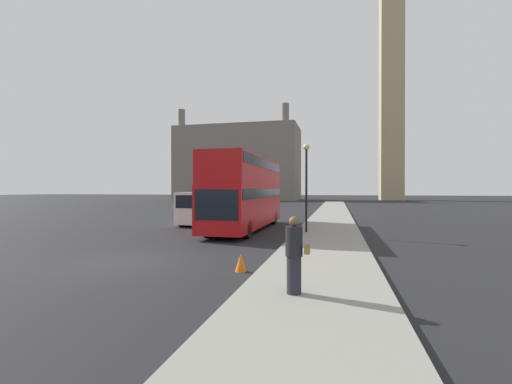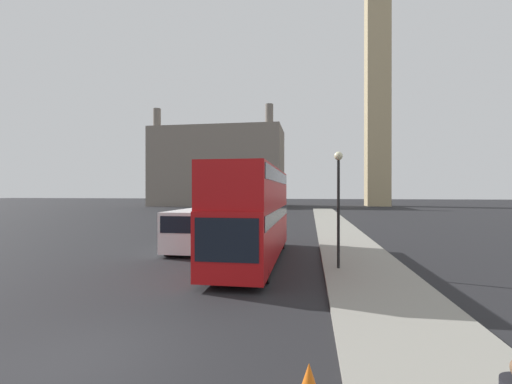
{
  "view_description": "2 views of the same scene",
  "coord_description": "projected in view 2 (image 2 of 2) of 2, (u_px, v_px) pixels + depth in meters",
  "views": [
    {
      "loc": [
        7.29,
        -10.57,
        2.51
      ],
      "look_at": [
        2.13,
        11.12,
        2.36
      ],
      "focal_mm": 24.0,
      "sensor_mm": 36.0,
      "label": 1
    },
    {
      "loc": [
        4.43,
        -6.24,
        3.39
      ],
      "look_at": [
        0.36,
        19.48,
        3.34
      ],
      "focal_mm": 24.0,
      "sensor_mm": 36.0,
      "label": 2
    }
  ],
  "objects": [
    {
      "name": "traffic_cone",
      "position": [
        309.0,
        379.0,
        5.65
      ],
      "size": [
        0.36,
        0.36,
        0.55
      ],
      "color": "orange",
      "rests_on": "ground_plane"
    },
    {
      "name": "street_lamp",
      "position": [
        338.0,
        190.0,
        14.41
      ],
      "size": [
        0.36,
        0.36,
        4.92
      ],
      "color": "black",
      "rests_on": "sidewalk_strip"
    },
    {
      "name": "clock_tower",
      "position": [
        377.0,
        40.0,
        79.2
      ],
      "size": [
        5.57,
        5.74,
        75.38
      ],
      "color": "tan",
      "rests_on": "ground_plane"
    },
    {
      "name": "red_double_decker_bus",
      "position": [
        254.0,
        210.0,
        16.59
      ],
      "size": [
        2.5,
        10.92,
        4.47
      ],
      "color": "#B71114",
      "rests_on": "ground_plane"
    },
    {
      "name": "ground_plane",
      "position": [
        87.0,
        360.0,
        6.86
      ],
      "size": [
        300.0,
        300.0,
        0.0
      ],
      "primitive_type": "plane",
      "color": "black"
    },
    {
      "name": "white_van",
      "position": [
        194.0,
        229.0,
        19.61
      ],
      "size": [
        1.99,
        5.46,
        2.32
      ],
      "color": "white",
      "rests_on": "ground_plane"
    },
    {
      "name": "building_block_distant",
      "position": [
        219.0,
        167.0,
        80.86
      ],
      "size": [
        29.95,
        14.07,
        22.04
      ],
      "color": "slate",
      "rests_on": "ground_plane"
    }
  ]
}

